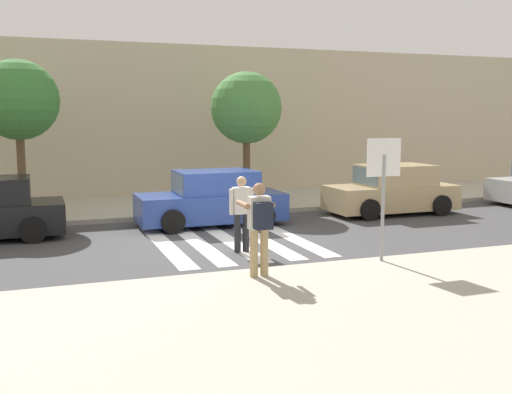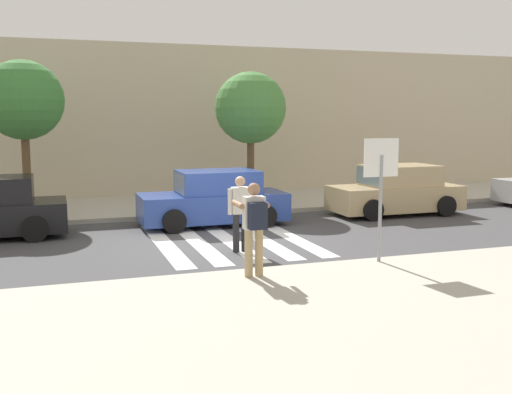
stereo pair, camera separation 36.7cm
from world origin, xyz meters
name	(u,v)px [view 1 (the left image)]	position (x,y,z in m)	size (l,w,h in m)	color
ground_plane	(230,241)	(0.00, 0.00, 0.00)	(120.00, 120.00, 0.00)	#424244
sidewalk_near	(356,317)	(0.00, -6.20, 0.07)	(60.00, 6.00, 0.14)	#B2AD9E
sidewalk_far	(177,205)	(0.00, 6.00, 0.07)	(60.00, 4.80, 0.14)	#B2AD9E
building_facade_far	(151,121)	(0.00, 10.40, 2.86)	(56.00, 4.00, 5.72)	beige
crosswalk_stripe_0	(164,244)	(-1.60, 0.20, 0.00)	(0.44, 5.20, 0.01)	silver
crosswalk_stripe_1	(197,242)	(-0.80, 0.20, 0.00)	(0.44, 5.20, 0.01)	silver
crosswalk_stripe_2	(228,240)	(0.00, 0.20, 0.00)	(0.44, 5.20, 0.01)	silver
crosswalk_stripe_3	(258,237)	(0.80, 0.20, 0.00)	(0.44, 5.20, 0.01)	silver
crosswalk_stripe_4	(287,235)	(1.60, 0.20, 0.00)	(0.44, 5.20, 0.01)	silver
stop_sign	(383,172)	(2.11, -3.49, 1.95)	(0.76, 0.08, 2.48)	gray
photographer_with_backpack	(260,221)	(-0.65, -3.81, 1.17)	(0.60, 0.85, 1.72)	tan
pedestrian_crossing	(242,209)	(-0.11, -1.19, 0.97)	(0.58, 0.24, 1.72)	#232328
parked_car_blue	(212,200)	(0.20, 2.30, 0.73)	(4.10, 1.92, 1.55)	#284293
parked_car_tan	(392,191)	(6.10, 2.30, 0.73)	(4.10, 1.92, 1.55)	tan
street_tree_west	(18,101)	(-4.83, 5.11, 3.51)	(2.35, 2.35, 4.57)	brown
street_tree_center	(246,108)	(2.19, 5.08, 3.32)	(2.37, 2.37, 4.39)	brown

